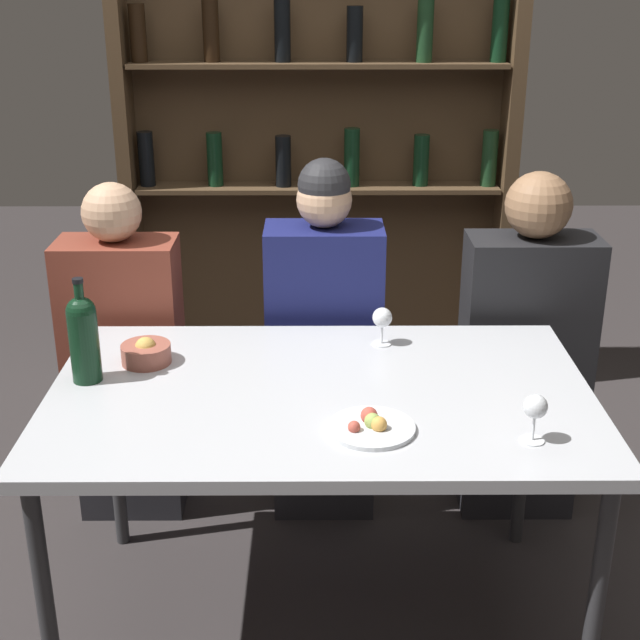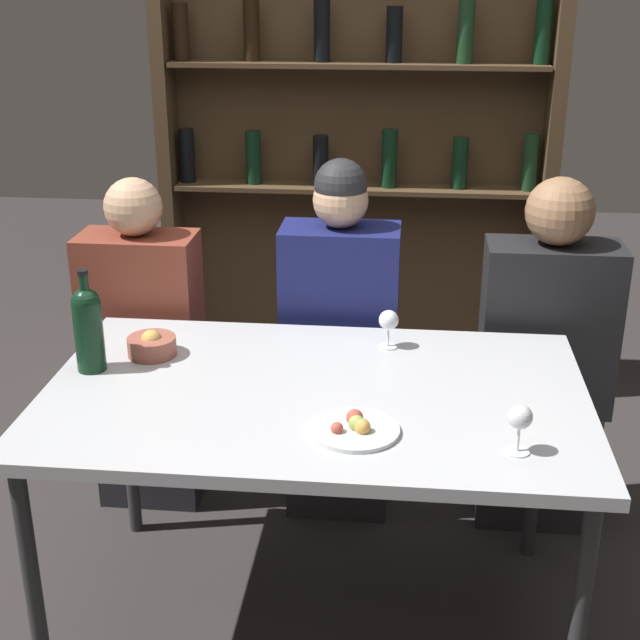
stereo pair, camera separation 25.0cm
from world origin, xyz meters
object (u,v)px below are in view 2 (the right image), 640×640
Objects in this scene: seated_person_left at (145,356)px; wine_glass_1 at (389,322)px; wine_bottle at (88,325)px; food_plate_0 at (355,428)px; seated_person_right at (544,368)px; snack_bowl at (152,345)px; seated_person_center at (339,352)px; wine_glass_0 at (520,419)px.

wine_glass_1 is at bearing -20.19° from seated_person_left.
wine_bottle is 0.25× the size of seated_person_left.
food_plate_0 is 0.18× the size of seated_person_right.
seated_person_right is (1.39, 0.00, 0.02)m from seated_person_left.
snack_bowl is (0.14, 0.12, -0.10)m from wine_bottle.
seated_person_center reaches higher than snack_bowl.
wine_glass_0 is 0.40m from food_plate_0.
seated_person_center is 1.04× the size of seated_person_right.
wine_glass_1 reaches higher than food_plate_0.
wine_bottle is 0.24× the size of seated_person_right.
wine_glass_1 is 0.67m from seated_person_right.
seated_person_center is (-0.11, 0.86, -0.18)m from food_plate_0.
wine_glass_1 is 0.10× the size of seated_person_left.
seated_person_left is at bearing 180.00° from seated_person_center.
food_plate_0 is at bearing -20.62° from wine_bottle.
wine_glass_1 is (-0.33, 0.60, -0.01)m from wine_glass_0.
food_plate_0 is at bearing -46.95° from seated_person_left.
wine_glass_1 is 0.44m from seated_person_center.
wine_glass_0 is at bearing -37.56° from seated_person_left.
wine_bottle reaches higher than snack_bowl.
seated_person_right is at bearing 22.55° from wine_bottle.
seated_person_left is 0.94× the size of seated_person_center.
wine_glass_0 reaches higher than food_plate_0.
wine_glass_1 is 0.10× the size of seated_person_right.
snack_bowl is at bearing 155.48° from wine_glass_0.
snack_bowl reaches higher than food_plate_0.
wine_glass_1 is (0.84, 0.25, -0.05)m from wine_bottle.
seated_person_right is (0.70, 0.00, -0.03)m from seated_person_center.
wine_bottle is 2.54× the size of wine_glass_1.
snack_bowl is (-0.69, -0.13, -0.05)m from wine_glass_1.
seated_person_center reaches higher than wine_bottle.
seated_person_right is (0.59, 0.86, -0.21)m from food_plate_0.
seated_person_left is 1.39m from seated_person_right.
seated_person_right reaches higher than seated_person_left.
seated_person_center is at bearing 118.57° from wine_glass_1.
wine_bottle reaches higher than wine_glass_1.
wine_glass_0 is 0.10× the size of seated_person_left.
food_plate_0 is at bearing -96.72° from wine_glass_1.
wine_bottle is at bearing 159.38° from food_plate_0.
wine_bottle is 1.51m from seated_person_right.
seated_person_right is (0.20, 0.91, -0.28)m from wine_glass_0.
wine_glass_0 is (1.16, -0.35, -0.05)m from wine_bottle.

